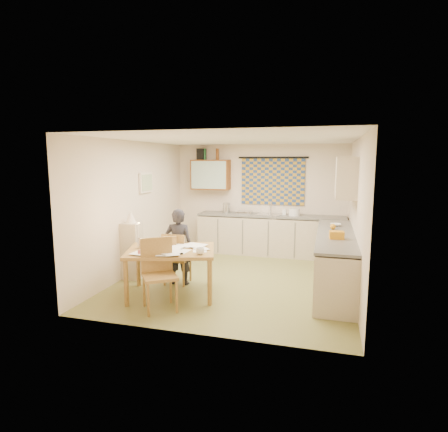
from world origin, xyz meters
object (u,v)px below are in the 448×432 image
(chair_far, at_px, (177,268))
(shelf_stand, at_px, (132,251))
(counter_right, at_px, (335,260))
(dining_table, at_px, (171,272))
(person, at_px, (179,247))
(counter_back, at_px, (270,235))
(stove, at_px, (335,277))

(chair_far, height_order, shelf_stand, shelf_stand)
(chair_far, relative_size, shelf_stand, 0.88)
(counter_right, xyz_separation_m, dining_table, (-2.52, -1.16, -0.07))
(person, bearing_deg, counter_back, -122.29)
(counter_right, distance_m, person, 2.69)
(stove, distance_m, person, 2.63)
(counter_right, bearing_deg, person, -166.48)
(chair_far, height_order, person, person)
(dining_table, distance_m, person, 0.61)
(counter_back, height_order, chair_far, counter_back)
(counter_right, bearing_deg, shelf_stand, -170.80)
(counter_right, height_order, shelf_stand, shelf_stand)
(stove, bearing_deg, shelf_stand, 175.05)
(chair_far, distance_m, person, 0.39)
(dining_table, height_order, person, person)
(stove, relative_size, person, 0.64)
(counter_right, xyz_separation_m, person, (-2.60, -0.63, 0.21))
(dining_table, xyz_separation_m, shelf_stand, (-1.02, 0.58, 0.14))
(dining_table, relative_size, shelf_stand, 1.55)
(stove, distance_m, chair_far, 2.67)
(person, bearing_deg, counter_right, -172.68)
(counter_right, distance_m, chair_far, 2.72)
(chair_far, bearing_deg, counter_back, -118.15)
(stove, bearing_deg, counter_right, 90.00)
(dining_table, height_order, shelf_stand, shelf_stand)
(counter_right, bearing_deg, chair_far, -167.17)
(chair_far, bearing_deg, shelf_stand, -2.93)
(stove, distance_m, shelf_stand, 3.55)
(stove, bearing_deg, person, 174.45)
(counter_back, height_order, shelf_stand, shelf_stand)
(chair_far, bearing_deg, dining_table, 102.63)
(counter_right, height_order, stove, counter_right)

